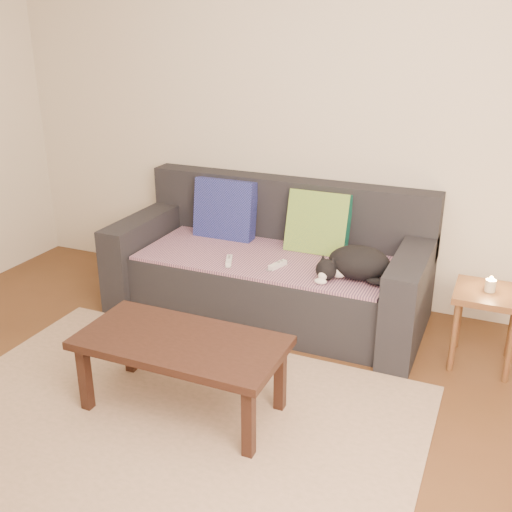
% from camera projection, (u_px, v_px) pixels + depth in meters
% --- Properties ---
extents(ground, '(4.50, 4.50, 0.00)m').
position_uv_depth(ground, '(148.00, 445.00, 2.88)').
color(ground, brown).
rests_on(ground, ground).
extents(back_wall, '(4.50, 0.04, 2.60)m').
position_uv_depth(back_wall, '(295.00, 114.00, 4.11)').
color(back_wall, beige).
rests_on(back_wall, ground).
extents(sofa, '(2.10, 0.94, 0.87)m').
position_uv_depth(sofa, '(271.00, 269.00, 4.11)').
color(sofa, '#232328').
rests_on(sofa, ground).
extents(throw_blanket, '(1.66, 0.74, 0.02)m').
position_uv_depth(throw_blanket, '(266.00, 258.00, 3.98)').
color(throw_blanket, '#422C53').
rests_on(throw_blanket, sofa).
extents(cushion_navy, '(0.45, 0.18, 0.46)m').
position_uv_depth(cushion_navy, '(225.00, 211.00, 4.29)').
color(cushion_navy, navy).
rests_on(cushion_navy, throw_blanket).
extents(cushion_green, '(0.42, 0.22, 0.43)m').
position_uv_depth(cushion_green, '(318.00, 223.00, 4.03)').
color(cushion_green, '#0D5544').
rests_on(cushion_green, throw_blanket).
extents(cat, '(0.46, 0.34, 0.20)m').
position_uv_depth(cat, '(356.00, 264.00, 3.61)').
color(cat, black).
rests_on(cat, throw_blanket).
extents(wii_remote_a, '(0.09, 0.15, 0.03)m').
position_uv_depth(wii_remote_a, '(229.00, 261.00, 3.86)').
color(wii_remote_a, white).
rests_on(wii_remote_a, throw_blanket).
extents(wii_remote_b, '(0.08, 0.15, 0.03)m').
position_uv_depth(wii_remote_b, '(278.00, 265.00, 3.80)').
color(wii_remote_b, white).
rests_on(wii_remote_b, throw_blanket).
extents(side_table, '(0.38, 0.38, 0.47)m').
position_uv_depth(side_table, '(487.00, 304.00, 3.42)').
color(side_table, brown).
rests_on(side_table, ground).
extents(candle, '(0.06, 0.06, 0.09)m').
position_uv_depth(candle, '(490.00, 285.00, 3.38)').
color(candle, beige).
rests_on(candle, side_table).
extents(rug, '(2.50, 1.80, 0.01)m').
position_uv_depth(rug, '(164.00, 426.00, 3.00)').
color(rug, tan).
rests_on(rug, ground).
extents(coffee_table, '(1.05, 0.52, 0.42)m').
position_uv_depth(coffee_table, '(181.00, 348.00, 3.00)').
color(coffee_table, '#311A13').
rests_on(coffee_table, rug).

